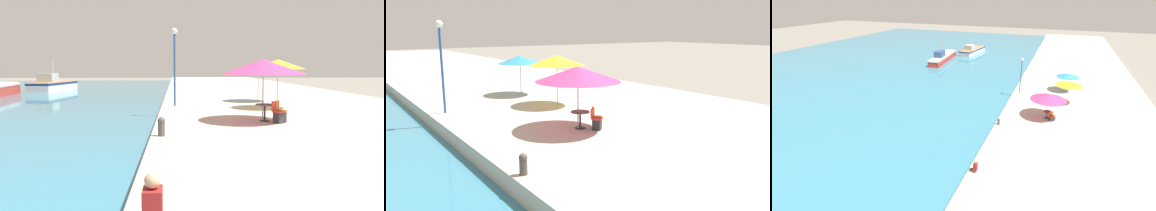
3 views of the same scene
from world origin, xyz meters
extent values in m
cube|color=#BCB29E|center=(8.00, 37.00, 0.34)|extent=(16.00, 90.00, 0.68)
cube|color=white|center=(-13.76, 48.78, 0.58)|extent=(3.73, 8.05, 1.08)
cube|color=navy|center=(-13.76, 48.78, 1.00)|extent=(3.79, 8.13, 0.25)
cube|color=#99754C|center=(-13.76, 48.78, 1.17)|extent=(3.43, 7.40, 0.10)
cube|color=#B7B2A8|center=(-13.96, 47.44, 1.71)|extent=(2.08, 1.95, 0.98)
cylinder|color=#B7B2A8|center=(-13.76, 48.78, 2.53)|extent=(0.12, 0.12, 2.60)
cylinder|color=#B7B7B7|center=(4.59, 19.40, 1.77)|extent=(0.06, 0.06, 2.17)
cone|color=#E5387A|center=(4.59, 19.40, 3.02)|extent=(3.59, 3.59, 0.63)
cylinder|color=#B7B7B7|center=(6.52, 24.22, 1.85)|extent=(0.06, 0.06, 2.35)
cone|color=yellow|center=(6.52, 24.22, 3.14)|extent=(3.02, 3.02, 0.53)
cylinder|color=#B7B7B7|center=(6.36, 28.41, 1.74)|extent=(0.06, 0.06, 2.12)
cone|color=teal|center=(6.36, 28.41, 2.90)|extent=(2.86, 2.86, 0.50)
cylinder|color=#333338|center=(4.67, 19.37, 0.70)|extent=(0.44, 0.44, 0.04)
cylinder|color=#333338|center=(4.67, 19.37, 1.03)|extent=(0.08, 0.08, 0.70)
cylinder|color=#4C4742|center=(4.67, 19.37, 1.40)|extent=(0.80, 0.80, 0.04)
cube|color=#2D2D33|center=(5.11, 18.76, 0.90)|extent=(0.47, 0.47, 0.45)
cube|color=red|center=(5.11, 18.76, 1.16)|extent=(0.56, 0.56, 0.06)
cube|color=red|center=(5.00, 18.92, 1.39)|extent=(0.36, 0.28, 0.40)
cube|color=#2D2D33|center=(5.33, 19.00, 0.90)|extent=(0.46, 0.46, 0.45)
cube|color=gold|center=(5.33, 19.00, 1.16)|extent=(0.54, 0.54, 0.06)
cube|color=gold|center=(5.15, 19.10, 1.39)|extent=(0.25, 0.38, 0.40)
cube|color=maroon|center=(0.56, 8.36, 1.14)|extent=(0.26, 0.36, 0.61)
sphere|color=tan|center=(0.56, 8.36, 1.56)|extent=(0.22, 0.22, 0.22)
cylinder|color=#4C4742|center=(0.37, 16.11, 0.90)|extent=(0.24, 0.24, 0.45)
sphere|color=#4C4742|center=(0.37, 16.11, 1.20)|extent=(0.26, 0.26, 0.26)
cylinder|color=#28519E|center=(0.79, 25.66, 2.78)|extent=(0.12, 0.12, 4.20)
sphere|color=white|center=(0.79, 25.66, 5.06)|extent=(0.36, 0.36, 0.36)
camera|label=1|loc=(0.88, 3.58, 3.05)|focal=35.00mm
camera|label=2|loc=(-4.18, 6.77, 4.88)|focal=35.00mm
camera|label=3|loc=(5.18, -6.05, 12.54)|focal=24.00mm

